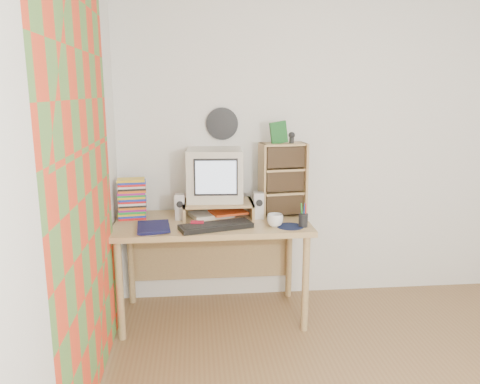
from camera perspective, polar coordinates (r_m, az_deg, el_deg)
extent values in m
plane|color=white|center=(3.87, 11.75, 5.60)|extent=(3.50, 0.00, 3.50)
plane|color=white|center=(2.06, -22.48, -0.77)|extent=(0.00, 3.50, 3.50)
plane|color=#EC4021|center=(2.52, -18.35, -0.53)|extent=(0.00, 2.20, 2.20)
cylinder|color=black|center=(3.66, -2.21, 8.31)|extent=(0.25, 0.02, 0.25)
cube|color=tan|center=(3.44, -3.43, -3.84)|extent=(1.40, 0.70, 0.04)
cube|color=tan|center=(3.86, -3.56, -7.56)|extent=(1.33, 0.02, 0.41)
cylinder|color=tan|center=(3.33, -14.45, -11.62)|extent=(0.05, 0.05, 0.71)
cylinder|color=tan|center=(3.37, 7.99, -11.01)|extent=(0.05, 0.05, 0.71)
cylinder|color=tan|center=(3.86, -13.16, -8.17)|extent=(0.05, 0.05, 0.71)
cylinder|color=tan|center=(3.90, 5.99, -7.69)|extent=(0.05, 0.05, 0.71)
cube|color=tan|center=(3.51, -6.78, -2.20)|extent=(0.02, 0.30, 0.12)
cube|color=tan|center=(3.53, 1.36, -2.02)|extent=(0.02, 0.30, 0.12)
cube|color=tan|center=(3.50, -2.70, -1.32)|extent=(0.52, 0.30, 0.02)
cube|color=beige|center=(3.51, -3.08, 2.08)|extent=(0.43, 0.43, 0.38)
cube|color=silver|center=(3.47, -7.33, -1.81)|extent=(0.07, 0.07, 0.19)
cube|color=silver|center=(3.47, 2.27, -1.65)|extent=(0.08, 0.08, 0.20)
cube|color=black|center=(3.23, -2.95, -4.19)|extent=(0.53, 0.30, 0.03)
cube|color=tan|center=(3.54, 5.21, 1.52)|extent=(0.35, 0.22, 0.55)
imported|color=white|center=(3.28, 4.30, -3.46)|extent=(0.14, 0.14, 0.09)
imported|color=#10113C|center=(3.27, -12.42, -4.08)|extent=(0.29, 0.23, 0.05)
cylinder|color=#0F1333|center=(3.30, 6.13, -4.19)|extent=(0.24, 0.24, 0.00)
cube|color=#AA122A|center=(3.26, -5.22, -3.98)|extent=(0.09, 0.06, 0.04)
cube|color=#195722|center=(3.46, 4.73, 7.24)|extent=(0.13, 0.05, 0.16)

